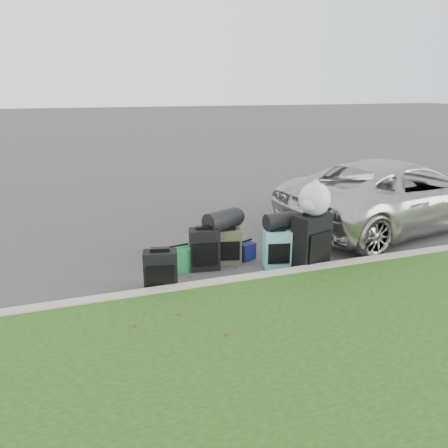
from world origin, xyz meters
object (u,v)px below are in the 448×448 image
object	(u,v)px
suitcase_teal	(277,249)
tote_green	(179,259)
suv	(396,194)
tote_navy	(246,251)
suitcase_large_black_right	(311,241)
suitcase_large_black_left	(205,249)
suitcase_small_black	(161,271)
suitcase_olive	(228,246)

from	to	relation	value
suitcase_teal	tote_green	distance (m)	1.50
suv	tote_navy	distance (m)	3.55
suitcase_large_black_right	tote_green	distance (m)	2.03
suitcase_large_black_left	tote_navy	xyz separation A→B (m)	(0.75, 0.16, -0.18)
suitcase_small_black	suitcase_olive	size ratio (longest dim) A/B	1.04
suitcase_teal	tote_green	world-z (taller)	suitcase_teal
suv	tote_navy	size ratio (longest dim) A/B	17.48
suv	suitcase_large_black_left	xyz separation A→B (m)	(-4.19, -0.84, -0.35)
suitcase_large_black_left	suitcase_teal	world-z (taller)	suitcase_large_black_left
suv	suitcase_small_black	distance (m)	5.16
suitcase_teal	suitcase_large_black_right	xyz separation A→B (m)	(0.48, -0.18, 0.13)
suitcase_teal	tote_green	size ratio (longest dim) A/B	1.57
suitcase_large_black_left	suitcase_large_black_right	size ratio (longest dim) A/B	0.76
suv	suitcase_teal	xyz separation A→B (m)	(-3.11, -1.12, -0.38)
suitcase_teal	suitcase_large_black_right	distance (m)	0.53
suitcase_olive	suitcase_large_black_right	xyz separation A→B (m)	(1.14, -0.57, 0.15)
suitcase_large_black_right	tote_navy	bearing A→B (deg)	125.19
suitcase_teal	suitcase_olive	bearing A→B (deg)	161.59
suv	tote_green	bearing A→B (deg)	89.70
tote_navy	suv	bearing A→B (deg)	-12.69
suitcase_large_black_right	tote_green	size ratio (longest dim) A/B	2.27
suitcase_large_black_left	tote_navy	size ratio (longest dim) A/B	2.32
suitcase_olive	tote_navy	world-z (taller)	suitcase_olive
suitcase_large_black_right	suv	bearing A→B (deg)	8.56
suv	suitcase_large_black_right	distance (m)	2.94
suitcase_olive	suitcase_large_black_right	distance (m)	1.28
suv	suitcase_teal	world-z (taller)	suv
tote_navy	suitcase_olive	bearing A→B (deg)	164.13
suitcase_olive	suitcase_large_black_left	bearing A→B (deg)	-152.27
suitcase_olive	tote_green	size ratio (longest dim) A/B	1.48
suitcase_teal	tote_navy	xyz separation A→B (m)	(-0.33, 0.44, -0.15)
suitcase_large_black_left	suitcase_olive	bearing A→B (deg)	23.22
suitcase_small_black	tote_navy	xyz separation A→B (m)	(1.52, 0.68, -0.15)
tote_navy	suitcase_large_black_right	bearing A→B (deg)	-60.98
suitcase_small_black	suitcase_olive	world-z (taller)	suitcase_small_black
suv	suitcase_olive	distance (m)	3.86
suitcase_small_black	suitcase_large_black_left	distance (m)	0.93
tote_green	suitcase_olive	bearing A→B (deg)	-2.97
suitcase_teal	suv	bearing A→B (deg)	32.08
suitcase_small_black	tote_green	xyz separation A→B (m)	(0.39, 0.56, -0.10)
suv	suitcase_small_black	xyz separation A→B (m)	(-4.97, -1.36, -0.38)
suitcase_small_black	suitcase_olive	xyz separation A→B (m)	(1.20, 0.63, -0.01)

